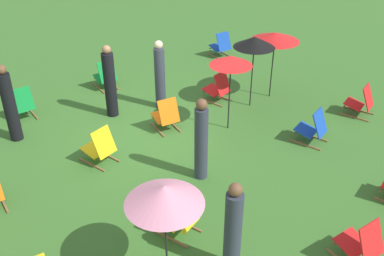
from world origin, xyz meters
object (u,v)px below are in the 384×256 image
Objects in this scene: person_4 at (233,230)px; person_2 at (201,141)px; deckchair_4 at (166,116)px; deckchair_9 at (221,46)px; deckchair_13 at (313,128)px; person_0 at (10,105)px; umbrella_1 at (254,42)px; person_1 at (160,76)px; deckchair_7 at (361,244)px; deckchair_0 at (218,88)px; umbrella_2 at (231,61)px; deckchair_8 at (106,76)px; deckchair_1 at (179,217)px; umbrella_3 at (275,37)px; person_3 at (110,83)px; umbrella_0 at (164,195)px; deckchair_6 at (361,102)px; deckchair_11 at (22,104)px; deckchair_2 at (100,147)px.

person_2 is at bearing -117.88° from person_4.
deckchair_9 is at bearing -137.96° from deckchair_4.
person_0 reaches higher than deckchair_13.
umbrella_1 reaches higher than person_1.
deckchair_7 is 3.40m from person_2.
deckchair_0 is 0.45× the size of umbrella_2.
deckchair_0 and deckchair_13 have the same top height.
person_0 is at bearing -63.63° from deckchair_7.
deckchair_4 is 0.44× the size of umbrella_1.
person_4 reaches higher than deckchair_13.
deckchair_8 is 7.28m from person_4.
deckchair_1 is 0.47× the size of umbrella_3.
deckchair_4 is at bearing 177.24° from person_3.
deckchair_0 is at bearing -141.10° from umbrella_0.
deckchair_9 and deckchair_13 have the same top height.
deckchair_13 is at bearing 179.75° from person_0.
person_0 reaches higher than umbrella_0.
deckchair_6 is 0.45× the size of umbrella_1.
deckchair_13 is 0.46× the size of person_3.
umbrella_1 is (-2.43, 0.48, 1.38)m from deckchair_4.
person_4 reaches higher than deckchair_7.
deckchair_7 is 0.50× the size of person_4.
umbrella_0 is at bearing 33.57° from umbrella_2.
deckchair_1 and deckchair_11 have the same top height.
deckchair_9 is at bearing -109.13° from umbrella_3.
umbrella_1 is at bearing 162.98° from deckchair_2.
person_3 is at bearing 70.84° from deckchair_8.
umbrella_2 is (0.99, -1.71, 1.37)m from deckchair_13.
deckchair_13 is (-0.19, 2.91, 0.00)m from deckchair_0.
umbrella_0 is (7.02, 6.07, 1.24)m from deckchair_9.
umbrella_0 is at bearing 23.85° from deckchair_1.
deckchair_1 and deckchair_7 have the same top height.
deckchair_6 is 7.04m from umbrella_0.
person_4 is (-1.03, 5.99, -0.08)m from person_0.
deckchair_11 is 0.45× the size of umbrella_2.
deckchair_7 is at bearing 158.17° from person_3.
person_4 is (-0.12, 1.13, 0.43)m from deckchair_1.
deckchair_2 is at bearing -3.31° from umbrella_3.
deckchair_0 is 3.90m from deckchair_2.
person_4 is at bearing 54.63° from deckchair_9.
deckchair_0 and deckchair_2 have the same top height.
deckchair_1 is at bearing 75.15° from deckchair_2.
umbrella_0 reaches higher than deckchair_9.
deckchair_11 is (2.12, -8.10, 0.00)m from deckchair_7.
deckchair_4 is 5.30m from deckchair_7.
umbrella_0 is 4.68m from umbrella_2.
person_4 is (1.25, 2.10, -0.06)m from person_2.
deckchair_4 and deckchair_6 have the same top height.
umbrella_0 is at bearing -29.00° from person_4.
deckchair_2 is at bearing -45.14° from deckchair_13.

